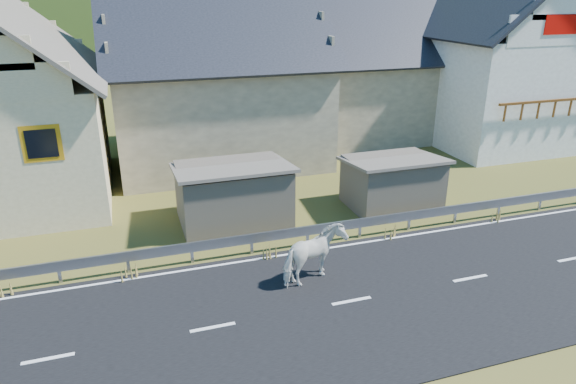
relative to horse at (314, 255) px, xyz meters
name	(u,v)px	position (x,y,z in m)	size (l,w,h in m)	color
ground	(352,302)	(0.64, -1.38, -0.91)	(160.00, 160.00, 0.00)	#353D17
road	(352,302)	(0.64, -1.38, -0.89)	(60.00, 7.00, 0.04)	black
lane_markings	(352,301)	(0.64, -1.38, -0.87)	(60.00, 6.60, 0.01)	silver
guardrail	(308,231)	(0.64, 2.30, -0.35)	(28.10, 0.09, 0.75)	#93969B
shed_left	(233,194)	(-1.36, 5.12, 0.19)	(4.30, 3.30, 2.40)	#5D5448
shed_right	(392,183)	(5.14, 4.62, 0.09)	(3.80, 2.90, 2.20)	#5D5448
house_cream	(7,95)	(-9.36, 10.61, 3.44)	(7.80, 9.80, 8.30)	beige
house_stone_a	(214,68)	(-0.36, 13.62, 3.72)	(10.80, 9.80, 8.90)	tan
house_stone_b	(373,63)	(9.64, 15.62, 3.32)	(9.80, 8.80, 8.10)	tan
house_white	(492,51)	(15.64, 12.61, 4.15)	(8.80, 10.80, 9.70)	white
mountain	(150,76)	(5.64, 178.62, -20.91)	(440.00, 280.00, 260.00)	#1F3615
horse	(314,255)	(0.00, 0.00, 0.00)	(2.07, 0.94, 1.75)	silver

